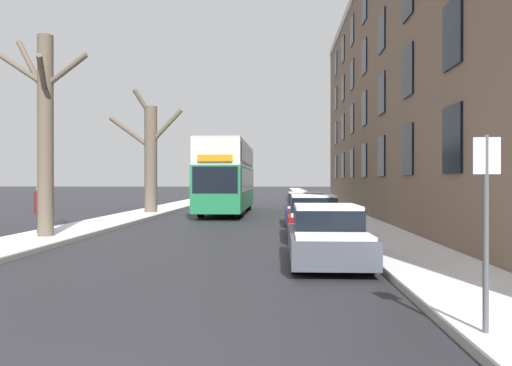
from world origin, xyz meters
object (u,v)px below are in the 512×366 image
(double_decker_bus, at_px, (228,174))
(parked_car_2, at_px, (305,210))
(parked_car_1, at_px, (313,218))
(bare_tree_left_1, at_px, (150,156))
(street_sign_post, at_px, (486,225))
(parked_car_0, at_px, (327,236))
(pedestrian_left_sidewalk, at_px, (40,209))
(bare_tree_left_0, at_px, (44,129))

(double_decker_bus, xyz_separation_m, parked_car_2, (4.31, -7.58, -1.70))
(parked_car_1, relative_size, parked_car_2, 1.00)
(bare_tree_left_1, height_order, street_sign_post, bare_tree_left_1)
(double_decker_bus, height_order, parked_car_0, double_decker_bus)
(bare_tree_left_1, bearing_deg, parked_car_0, -62.46)
(parked_car_0, bearing_deg, street_sign_post, -77.13)
(parked_car_2, bearing_deg, pedestrian_left_sidewalk, -150.01)
(parked_car_2, bearing_deg, bare_tree_left_1, 144.82)
(parked_car_1, relative_size, street_sign_post, 1.64)
(bare_tree_left_0, relative_size, parked_car_2, 1.64)
(parked_car_0, relative_size, parked_car_2, 1.00)
(bare_tree_left_1, relative_size, parked_car_1, 1.74)
(bare_tree_left_1, xyz_separation_m, street_sign_post, (10.03, -22.54, -1.96))
(parked_car_0, bearing_deg, bare_tree_left_1, 117.54)
(bare_tree_left_1, relative_size, street_sign_post, 2.87)
(bare_tree_left_0, distance_m, bare_tree_left_1, 12.58)
(street_sign_post, bearing_deg, pedestrian_left_sidewalk, 134.83)
(bare_tree_left_0, bearing_deg, pedestrian_left_sidewalk, 122.94)
(bare_tree_left_0, height_order, parked_car_1, bare_tree_left_0)
(bare_tree_left_0, distance_m, pedestrian_left_sidewalk, 2.94)
(bare_tree_left_1, bearing_deg, parked_car_1, -53.00)
(bare_tree_left_0, bearing_deg, parked_car_0, -24.61)
(double_decker_bus, xyz_separation_m, parked_car_1, (4.31, -12.98, -1.69))
(parked_car_1, xyz_separation_m, pedestrian_left_sidewalk, (-9.52, -0.09, 0.30))
(parked_car_0, height_order, parked_car_1, parked_car_1)
(bare_tree_left_1, relative_size, double_decker_bus, 0.62)
(bare_tree_left_0, height_order, parked_car_2, bare_tree_left_0)
(bare_tree_left_0, xyz_separation_m, pedestrian_left_sidewalk, (-0.62, 0.96, -2.71))
(parked_car_0, distance_m, street_sign_post, 6.10)
(bare_tree_left_0, xyz_separation_m, parked_car_1, (8.89, 1.06, -3.01))
(parked_car_0, bearing_deg, double_decker_bus, 103.39)
(parked_car_1, distance_m, street_sign_post, 11.13)
(bare_tree_left_1, bearing_deg, pedestrian_left_sidewalk, -94.13)
(double_decker_bus, distance_m, street_sign_post, 24.67)
(bare_tree_left_1, relative_size, pedestrian_left_sidewalk, 4.03)
(double_decker_bus, relative_size, parked_car_2, 2.83)
(parked_car_1, relative_size, pedestrian_left_sidewalk, 2.31)
(parked_car_1, bearing_deg, parked_car_2, 90.00)
(bare_tree_left_0, relative_size, pedestrian_left_sidewalk, 3.78)
(pedestrian_left_sidewalk, bearing_deg, parked_car_2, 91.71)
(bare_tree_left_0, height_order, double_decker_bus, bare_tree_left_0)
(parked_car_2, bearing_deg, double_decker_bus, 119.63)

